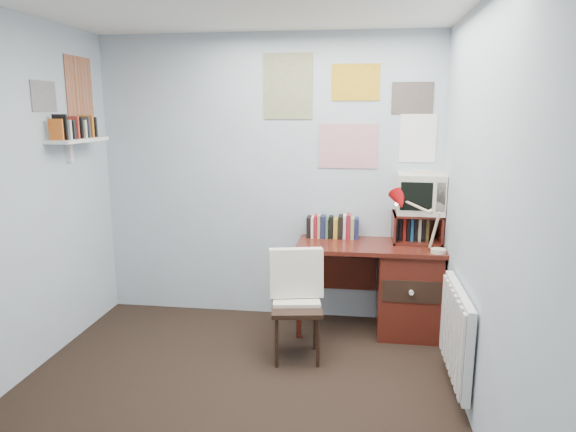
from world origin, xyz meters
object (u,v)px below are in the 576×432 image
(desk, at_px, (401,286))
(radiator, at_px, (457,333))
(crt_tv, at_px, (421,192))
(wall_shelf, at_px, (78,140))
(desk_lamp, at_px, (440,226))
(desk_chair, at_px, (297,308))
(tv_riser, at_px, (417,228))

(desk, xyz_separation_m, radiator, (0.29, -0.93, 0.01))
(crt_tv, bearing_deg, wall_shelf, -166.93)
(crt_tv, bearing_deg, desk_lamp, -68.31)
(radiator, bearing_deg, crt_tv, 98.04)
(radiator, bearing_deg, desk_chair, 163.13)
(tv_riser, relative_size, radiator, 0.50)
(desk_chair, distance_m, tv_riser, 1.26)
(desk_chair, height_order, radiator, desk_chair)
(desk_lamp, bearing_deg, tv_riser, 126.19)
(desk_chair, distance_m, crt_tv, 1.43)
(wall_shelf, bearing_deg, desk_lamp, 3.58)
(crt_tv, xyz_separation_m, wall_shelf, (-2.71, -0.51, 0.43))
(desk, xyz_separation_m, tv_riser, (0.12, 0.11, 0.48))
(tv_riser, bearing_deg, radiator, -80.72)
(desk_lamp, xyz_separation_m, wall_shelf, (-2.83, -0.18, 0.65))
(desk, bearing_deg, crt_tv, 43.22)
(desk, distance_m, crt_tv, 0.81)
(tv_riser, bearing_deg, desk_chair, -142.65)
(desk_chair, relative_size, wall_shelf, 1.29)
(crt_tv, bearing_deg, desk_chair, -140.07)
(tv_riser, relative_size, crt_tv, 1.05)
(desk, distance_m, tv_riser, 0.51)
(tv_riser, height_order, crt_tv, crt_tv)
(desk, height_order, desk_lamp, desk_lamp)
(desk, bearing_deg, radiator, -72.76)
(desk, height_order, wall_shelf, wall_shelf)
(desk, relative_size, wall_shelf, 1.94)
(desk_chair, xyz_separation_m, crt_tv, (0.95, 0.73, 0.79))
(wall_shelf, bearing_deg, radiator, -10.89)
(desk, height_order, radiator, desk)
(desk_chair, bearing_deg, radiator, -25.83)
(desk_lamp, height_order, crt_tv, crt_tv)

